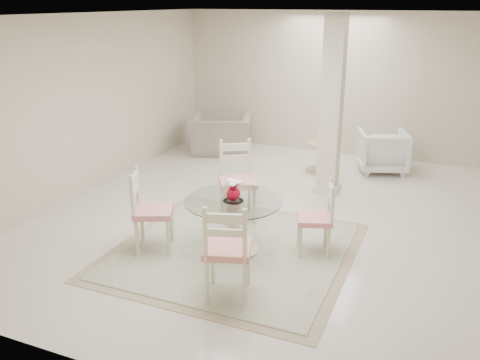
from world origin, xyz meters
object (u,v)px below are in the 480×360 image
at_px(dining_chair_south, 227,244).
at_px(recliner_taupe, 220,134).
at_px(armchair_white, 382,151).
at_px(side_table, 320,158).
at_px(red_vase, 233,190).
at_px(dining_chair_north, 237,175).
at_px(column, 332,107).
at_px(dining_chair_east, 320,213).
at_px(dining_chair_west, 147,205).
at_px(dining_table, 233,226).

xyz_separation_m(dining_chair_south, recliner_taupe, (-2.28, 4.74, -0.23)).
distance_m(recliner_taupe, armchair_white, 3.11).
distance_m(recliner_taupe, side_table, 2.15).
xyz_separation_m(recliner_taupe, armchair_white, (3.11, 0.06, -0.01)).
relative_size(red_vase, dining_chair_north, 0.22).
xyz_separation_m(column, dining_chair_east, (0.41, -2.13, -0.82)).
xyz_separation_m(dining_chair_east, dining_chair_north, (-1.32, 0.61, 0.11)).
distance_m(red_vase, dining_chair_west, 1.04).
bearing_deg(dining_chair_north, dining_table, -100.79).
bearing_deg(dining_chair_east, dining_table, -89.42).
xyz_separation_m(dining_chair_north, recliner_taupe, (-1.56, 2.82, -0.25)).
relative_size(red_vase, recliner_taupe, 0.22).
relative_size(dining_chair_east, side_table, 1.92).
bearing_deg(side_table, recliner_taupe, 169.87).
distance_m(dining_table, dining_chair_north, 1.07).
relative_size(dining_table, side_table, 2.21).
relative_size(dining_table, recliner_taupe, 0.99).
xyz_separation_m(column, dining_chair_south, (-0.19, -3.44, -0.74)).
bearing_deg(column, dining_chair_north, -120.91).
bearing_deg(dining_chair_east, side_table, 174.52).
bearing_deg(armchair_white, dining_chair_north, 41.52).
bearing_deg(red_vase, dining_chair_east, 20.15).
bearing_deg(armchair_white, dining_chair_south, 60.01).
relative_size(recliner_taupe, armchair_white, 1.43).
bearing_deg(dining_chair_south, armchair_white, -117.15).
xyz_separation_m(dining_chair_north, armchair_white, (1.55, 2.88, -0.26)).
distance_m(dining_table, recliner_taupe, 4.24).
relative_size(column, dining_table, 2.35).
relative_size(column, armchair_white, 3.33).
bearing_deg(red_vase, side_table, 86.81).
height_order(red_vase, recliner_taupe, red_vase).
height_order(dining_table, dining_chair_south, dining_chair_south).
relative_size(red_vase, armchair_white, 0.32).
relative_size(dining_chair_west, recliner_taupe, 0.96).
distance_m(dining_table, dining_chair_west, 1.05).
bearing_deg(dining_chair_west, dining_chair_east, -93.93).
distance_m(dining_chair_north, side_table, 2.53).
height_order(dining_table, side_table, dining_table).
xyz_separation_m(dining_chair_west, dining_chair_south, (1.31, -0.61, 0.02)).
relative_size(dining_chair_south, recliner_taupe, 0.99).
relative_size(dining_table, dining_chair_east, 1.15).
distance_m(red_vase, recliner_taupe, 4.26).
bearing_deg(dining_table, red_vase, -18.43).
xyz_separation_m(red_vase, dining_chair_east, (0.95, 0.35, -0.27)).
bearing_deg(dining_chair_north, dining_chair_west, -145.97).
xyz_separation_m(dining_chair_east, armchair_white, (0.23, 3.48, -0.16)).
height_order(dining_chair_west, dining_chair_south, dining_chair_south).
bearing_deg(dining_chair_north, dining_chair_east, -56.56).
bearing_deg(recliner_taupe, dining_table, 98.01).
xyz_separation_m(red_vase, dining_chair_south, (0.35, -0.96, -0.18)).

